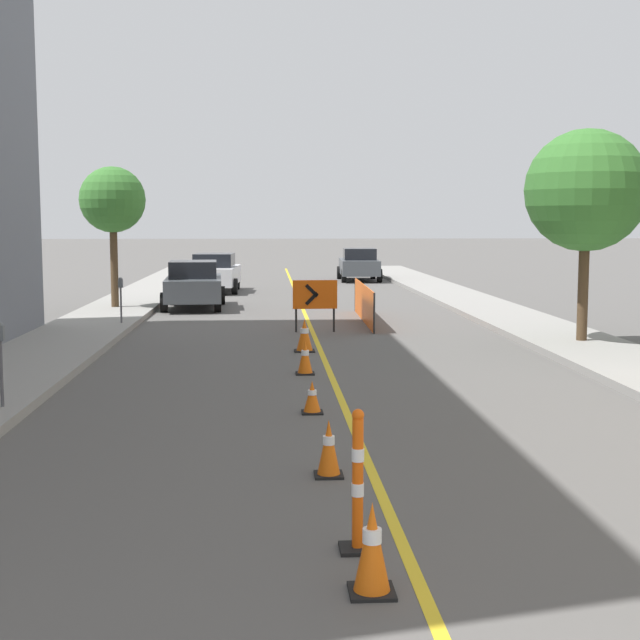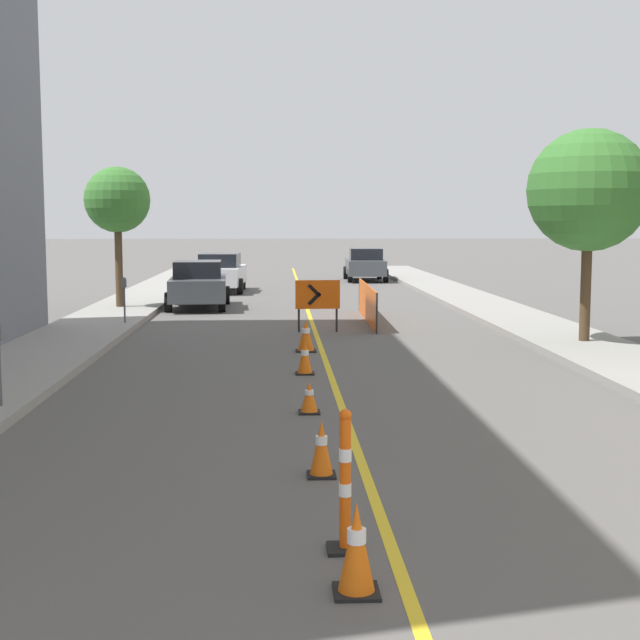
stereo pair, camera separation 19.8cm
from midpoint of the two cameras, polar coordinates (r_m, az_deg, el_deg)
The scene contains 18 objects.
lane_stripe at distance 27.33m, azimuth -1.12°, elevation 0.26°, with size 0.12×55.32×0.01m.
sidewalk_left at distance 27.73m, azimuth -13.52°, elevation 0.33°, with size 2.34×55.32×0.16m.
sidewalk_right at distance 28.20m, azimuth 11.06°, elevation 0.49°, with size 2.34×55.32×0.16m.
traffic_cone_second at distance 7.15m, azimuth 2.53°, elevation -14.40°, with size 0.36×0.36×0.73m.
traffic_cone_third at distance 10.23m, azimuth 0.00°, elevation -8.21°, with size 0.33×0.33×0.66m.
traffic_cone_fourth at distance 13.52m, azimuth -0.93°, elevation -4.97°, with size 0.33×0.33×0.50m.
traffic_cone_fifth at distance 16.92m, azimuth -1.30°, elevation -2.42°, with size 0.36×0.36×0.65m.
traffic_cone_farthest at distance 19.85m, azimuth -1.29°, elevation -0.99°, with size 0.46×0.46×0.74m.
delineator_post_front at distance 7.95m, azimuth 1.70°, elevation -10.78°, with size 0.32×0.32×1.27m.
arrow_barricade_primary at distance 23.29m, azimuth -0.57°, elevation 1.53°, with size 1.17×0.12×1.36m.
safety_mesh_fence at distance 25.88m, azimuth 2.60°, elevation 1.10°, with size 0.16×5.97×1.07m.
parked_car_curb_near at distance 30.00m, azimuth -8.27°, elevation 2.27°, with size 2.02×4.39×1.59m.
parked_car_curb_mid at distance 36.83m, azimuth -6.91°, elevation 3.03°, with size 2.03×4.39×1.59m.
parked_car_curb_far at distance 43.62m, azimuth 2.38°, elevation 3.58°, with size 1.97×4.37×1.59m.
parking_meter_near_curb at distance 13.99m, azimuth -20.16°, elevation -1.62°, with size 0.12×0.11×1.26m.
parking_meter_far_curb at distance 24.65m, azimuth -12.86°, elevation 1.85°, with size 0.12×0.11×1.24m.
street_tree_left_near at distance 29.33m, azimuth -13.33°, elevation 7.44°, with size 2.10×2.10×4.47m.
street_tree_right_near at distance 21.29m, azimuth 16.42°, elevation 7.93°, with size 2.78×2.78×4.83m.
Camera 1 is at (-1.21, 0.51, 2.89)m, focal length 50.00 mm.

